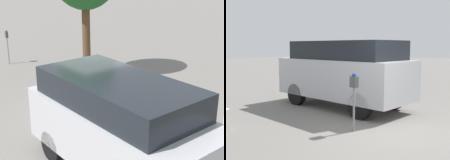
% 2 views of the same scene
% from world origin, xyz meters
% --- Properties ---
extents(ground_plane, '(80.00, 80.00, 0.00)m').
position_xyz_m(ground_plane, '(0.00, 0.00, 0.00)').
color(ground_plane, slate).
extents(parking_meter_near, '(0.22, 0.14, 1.39)m').
position_xyz_m(parking_meter_near, '(0.78, 0.37, 1.03)').
color(parking_meter_near, gray).
rests_on(parking_meter_near, ground).
extents(parking_meter_far, '(0.22, 0.14, 1.57)m').
position_xyz_m(parking_meter_far, '(-7.06, 0.50, 1.16)').
color(parking_meter_far, gray).
rests_on(parking_meter_far, ground).
extents(parked_van, '(4.60, 2.06, 2.18)m').
position_xyz_m(parked_van, '(2.71, -1.50, 1.19)').
color(parked_van, '#B2B2B7').
rests_on(parked_van, ground).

